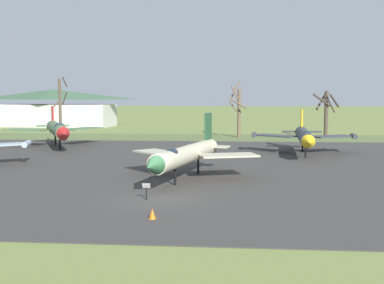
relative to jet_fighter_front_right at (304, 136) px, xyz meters
The scene contains 12 objects.
ground_plane 24.87m from the jet_fighter_front_right, 118.25° to the right, with size 600.00×600.00×0.00m, color olive.
asphalt_apron 14.56m from the jet_fighter_front_right, 144.44° to the right, with size 72.66×44.82×0.05m, color #383533.
grass_verge_strip 23.29m from the jet_fighter_front_right, 120.38° to the left, with size 132.66×12.00×0.06m, color #546537.
jet_fighter_front_right is the anchor object (origin of this frame).
jet_fighter_rear_left 19.02m from the jet_fighter_front_right, 124.16° to the right, with size 9.76×13.00×4.67m.
info_placard_rear_left 25.75m from the jet_fighter_front_right, 118.71° to the right, with size 0.47×0.27×1.00m.
jet_fighter_rear_right 28.18m from the jet_fighter_front_right, behind, with size 10.87×14.51×4.80m.
bare_tree_far_left 38.28m from the jet_fighter_front_right, 149.51° to the left, with size 2.24×2.12×9.00m.
bare_tree_left_of_center 21.69m from the jet_fighter_front_right, 107.48° to the left, with size 2.66×2.91×8.42m.
bare_tree_center 22.25m from the jet_fighter_front_right, 73.45° to the left, with size 4.03×3.61×6.96m.
visitor_building 62.97m from the jet_fighter_front_right, 134.27° to the left, with size 25.93×10.96×7.55m.
traffic_cone 29.12m from the jet_fighter_front_right, 112.84° to the right, with size 0.39×0.39×0.56m, color orange.
Camera 1 is at (4.23, -27.07, 5.93)m, focal length 44.00 mm.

